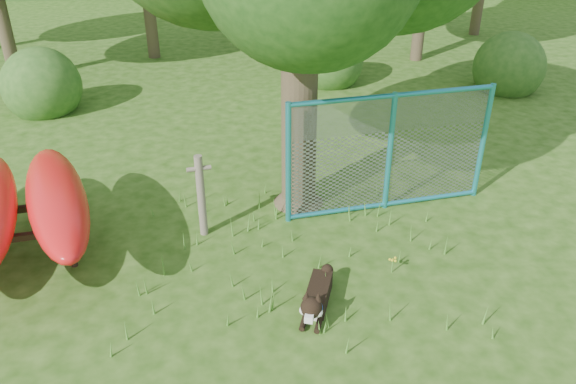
{
  "coord_description": "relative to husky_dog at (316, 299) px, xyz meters",
  "views": [
    {
      "loc": [
        -0.4,
        -5.57,
        4.77
      ],
      "look_at": [
        0.2,
        1.2,
        1.0
      ],
      "focal_mm": 35.0,
      "sensor_mm": 36.0,
      "label": 1
    }
  ],
  "objects": [
    {
      "name": "ground",
      "position": [
        -0.44,
        0.12,
        -0.18
      ],
      "size": [
        80.0,
        80.0,
        0.0
      ],
      "primitive_type": "plane",
      "color": "#21450D",
      "rests_on": "ground"
    },
    {
      "name": "wooden_post",
      "position": [
        -1.48,
        1.92,
        0.52
      ],
      "size": [
        0.36,
        0.14,
        1.33
      ],
      "rotation": [
        0.0,
        0.0,
        0.2
      ],
      "color": "#665B4C",
      "rests_on": "ground"
    },
    {
      "name": "husky_dog",
      "position": [
        0.0,
        0.0,
        0.0
      ],
      "size": [
        0.56,
        1.11,
        0.51
      ],
      "rotation": [
        0.0,
        0.0,
        -0.31
      ],
      "color": "black",
      "rests_on": "ground"
    },
    {
      "name": "fence_section",
      "position": [
        1.49,
        2.46,
        0.82
      ],
      "size": [
        3.38,
        0.66,
        3.33
      ],
      "rotation": [
        0.0,
        0.0,
        0.17
      ],
      "color": "teal",
      "rests_on": "ground"
    },
    {
      "name": "wildflower_clump",
      "position": [
        1.16,
        0.69,
        0.01
      ],
      "size": [
        0.11,
        0.09,
        0.24
      ],
      "rotation": [
        0.0,
        0.0,
        0.15
      ],
      "color": "#4E872C",
      "rests_on": "ground"
    },
    {
      "name": "shrub_left",
      "position": [
        -5.44,
        7.62,
        -0.18
      ],
      "size": [
        1.8,
        1.8,
        1.8
      ],
      "primitive_type": "sphere",
      "color": "#28531A",
      "rests_on": "ground"
    },
    {
      "name": "shrub_right",
      "position": [
        6.06,
        8.12,
        -0.18
      ],
      "size": [
        1.8,
        1.8,
        1.8
      ],
      "primitive_type": "sphere",
      "color": "#28531A",
      "rests_on": "ground"
    },
    {
      "name": "shrub_mid",
      "position": [
        1.56,
        9.12,
        -0.18
      ],
      "size": [
        1.8,
        1.8,
        1.8
      ],
      "primitive_type": "sphere",
      "color": "#28531A",
      "rests_on": "ground"
    }
  ]
}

